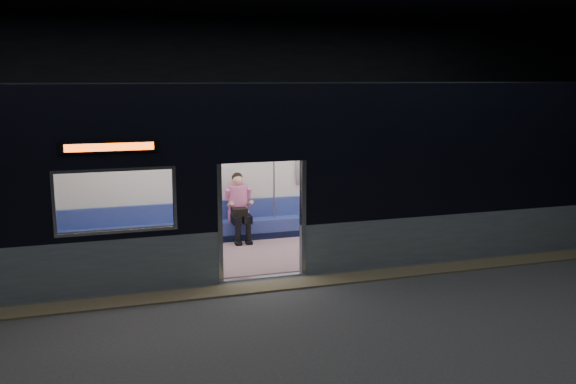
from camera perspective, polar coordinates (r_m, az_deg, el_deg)
name	(u,v)px	position (r m, az deg, el deg)	size (l,w,h in m)	color
station_floor	(280,299)	(9.81, -0.79, -9.94)	(24.00, 14.00, 0.01)	#47494C
station_envelope	(279,63)	(9.18, -0.85, 12.01)	(24.00, 14.00, 5.00)	black
tactile_strip	(270,286)	(10.30, -1.67, -8.81)	(22.80, 0.50, 0.03)	#8C7F59
metro_car	(242,162)	(11.75, -4.34, 2.80)	(18.00, 3.04, 3.35)	#8FA1AB
passenger	(239,203)	(12.92, -4.64, -1.08)	(0.46, 0.76, 1.44)	black
handbag	(239,212)	(12.71, -4.58, -1.86)	(0.31, 0.27, 0.16)	black
transit_map	(317,168)	(13.62, 2.75, 2.22)	(0.92, 0.03, 0.60)	white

